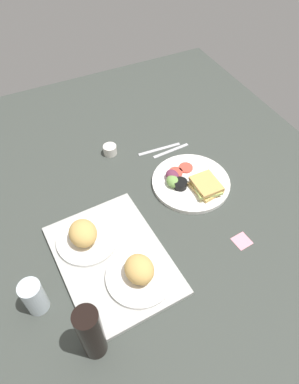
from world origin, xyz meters
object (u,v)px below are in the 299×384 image
at_px(bread_plate_near, 139,273).
at_px(knife, 159,149).
at_px(drinking_glass, 34,297).
at_px(soda_bottle, 91,333).
at_px(bread_plate_far, 85,236).
at_px(plate_with_salad, 191,182).
at_px(serving_tray, 113,259).
at_px(sticky_note, 242,241).
at_px(fork, 171,151).
at_px(espresso_cup, 110,150).

xyz_separation_m(bread_plate_near, knife, (0.51, -0.33, -0.04)).
relative_size(bread_plate_near, drinking_glass, 1.69).
bearing_deg(soda_bottle, knife, -39.16).
bearing_deg(bread_plate_far, bread_plate_near, -152.04).
height_order(bread_plate_far, knife, bread_plate_far).
distance_m(bread_plate_near, plate_with_salad, 0.44).
distance_m(serving_tray, plate_with_salad, 0.43).
bearing_deg(sticky_note, fork, 0.36).
relative_size(bread_plate_far, drinking_glass, 1.66).
height_order(soda_bottle, knife, soda_bottle).
relative_size(bread_plate_far, sticky_note, 3.68).
relative_size(bread_plate_near, fork, 1.24).
relative_size(bread_plate_far, knife, 1.09).
bearing_deg(plate_with_salad, fork, -6.65).
xyz_separation_m(drinking_glass, sticky_note, (-0.08, -0.68, -0.06)).
bearing_deg(serving_tray, knife, -42.74).
height_order(drinking_glass, knife, drinking_glass).
distance_m(plate_with_salad, sticky_note, 0.30).
distance_m(serving_tray, fork, 0.57).
xyz_separation_m(soda_bottle, knife, (0.64, -0.52, -0.11)).
relative_size(bread_plate_near, sticky_note, 3.76).
bearing_deg(drinking_glass, plate_with_salad, -71.29).
bearing_deg(serving_tray, bread_plate_near, -153.07).
relative_size(espresso_cup, knife, 0.29).
bearing_deg(bread_plate_far, knife, -54.34).
distance_m(plate_with_salad, espresso_cup, 0.37).
relative_size(soda_bottle, knife, 1.19).
distance_m(espresso_cup, sticky_note, 0.65).
relative_size(drinking_glass, fork, 0.73).
distance_m(bread_plate_near, espresso_cup, 0.60).
xyz_separation_m(serving_tray, soda_bottle, (-0.23, 0.14, 0.10)).
bearing_deg(soda_bottle, fork, -42.60).
bearing_deg(bread_plate_far, soda_bottle, 165.04).
height_order(drinking_glass, fork, drinking_glass).
bearing_deg(fork, drinking_glass, 28.84).
height_order(serving_tray, bread_plate_near, bread_plate_near).
relative_size(espresso_cup, fork, 0.33).
relative_size(fork, sticky_note, 3.04).
bearing_deg(serving_tray, fork, -47.76).
relative_size(bread_plate_near, bread_plate_far, 1.02).
relative_size(bread_plate_far, espresso_cup, 3.68).
distance_m(soda_bottle, espresso_cup, 0.79).
distance_m(serving_tray, sticky_note, 0.44).
relative_size(soda_bottle, fork, 1.32).
bearing_deg(knife, bread_plate_far, 39.48).
height_order(espresso_cup, knife, espresso_cup).
bearing_deg(espresso_cup, bread_plate_near, 167.17).
bearing_deg(knife, bread_plate_near, 60.96).
distance_m(bread_plate_far, espresso_cup, 0.45).
xyz_separation_m(bread_plate_far, sticky_note, (-0.22, -0.48, -0.05)).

